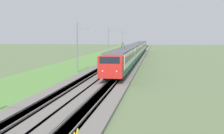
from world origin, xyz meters
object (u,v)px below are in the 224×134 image
catenary_mast_far (109,43)px  catenary_mast_distant (122,41)px  catenary_mast_mid (78,47)px  passenger_train (135,50)px

catenary_mast_far → catenary_mast_distant: catenary_mast_far is taller
catenary_mast_mid → catenary_mast_distant: bearing=0.0°
catenary_mast_distant → passenger_train: bearing=-168.4°
passenger_train → catenary_mast_mid: size_ratio=10.69×
catenary_mast_mid → catenary_mast_distant: catenary_mast_distant is taller
catenary_mast_far → catenary_mast_distant: bearing=-0.0°
catenary_mast_mid → catenary_mast_far: bearing=0.0°
catenary_mast_far → catenary_mast_distant: size_ratio=1.01×
catenary_mast_far → catenary_mast_distant: 32.19m
catenary_mast_far → catenary_mast_mid: bearing=-180.0°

